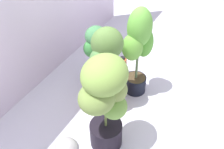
% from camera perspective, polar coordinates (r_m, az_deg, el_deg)
% --- Properties ---
extents(ground_plane, '(8.00, 8.00, 0.00)m').
position_cam_1_polar(ground_plane, '(2.45, 0.48, -7.66)').
color(ground_plane, silver).
rests_on(ground_plane, ground).
extents(potted_plant_front_left, '(0.46, 0.36, 0.85)m').
position_cam_1_polar(potted_plant_front_left, '(1.83, -1.44, -5.10)').
color(potted_plant_front_left, black).
rests_on(potted_plant_front_left, ground).
extents(potted_plant_front_right, '(0.36, 0.27, 0.89)m').
position_cam_1_polar(potted_plant_front_right, '(2.31, 5.76, 6.23)').
color(potted_plant_front_right, black).
rests_on(potted_plant_front_right, ground).
extents(potted_plant_back_right, '(0.32, 0.28, 0.63)m').
position_cam_1_polar(potted_plant_back_right, '(2.54, -3.21, 4.92)').
color(potted_plant_back_right, black).
rests_on(potted_plant_back_right, ground).
extents(potted_plant_center, '(0.35, 0.33, 0.82)m').
position_cam_1_polar(potted_plant_center, '(2.20, -1.27, 0.96)').
color(potted_plant_center, '#94553A').
rests_on(potted_plant_center, ground).
extents(nutrient_bottle, '(0.09, 0.09, 0.23)m').
position_cam_1_polar(nutrient_bottle, '(2.75, 2.26, 1.75)').
color(nutrient_bottle, '#BC542F').
rests_on(nutrient_bottle, ground).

